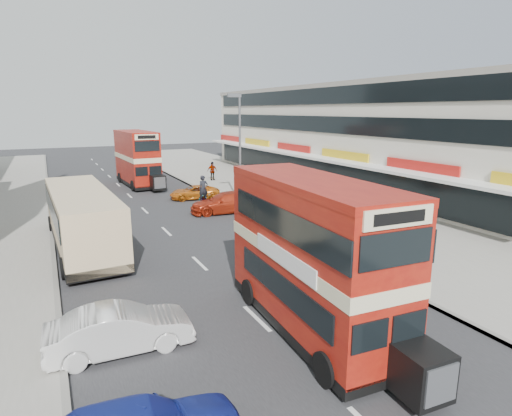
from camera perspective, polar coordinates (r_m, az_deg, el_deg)
ground at (r=13.53m, az=4.07°, el=-18.11°), size 160.00×160.00×0.00m
road_surface at (r=31.32m, az=-14.72°, el=-0.32°), size 12.00×90.00×0.01m
pavement_right at (r=35.59m, az=4.51°, el=1.75°), size 12.00×90.00×0.15m
kerb_left at (r=30.74m, az=-25.90°, el=-1.33°), size 0.20×90.00×0.16m
kerb_right at (r=33.01m, az=-4.32°, el=0.87°), size 0.20×90.00×0.16m
commercial_row at (r=41.19m, az=12.85°, el=9.48°), size 9.90×46.20×9.30m
street_lamp at (r=30.68m, az=-2.32°, el=8.86°), size 1.00×0.20×8.12m
bus_main at (r=13.58m, az=7.55°, el=-6.30°), size 2.82×8.82×4.79m
bus_second at (r=41.74m, az=-15.68°, el=6.47°), size 2.88×9.01×4.94m
coach at (r=23.46m, az=-22.33°, el=-1.10°), size 3.16×10.77×2.83m
car_left_front at (r=13.58m, az=-17.77°, el=-15.28°), size 4.24×1.63×1.38m
car_right_a at (r=29.61m, az=-4.04°, el=0.74°), size 5.18×2.64×1.44m
car_right_b at (r=34.52m, az=-8.26°, el=2.10°), size 4.13×2.31×1.09m
pedestrian_near at (r=29.15m, az=2.99°, el=1.08°), size 0.74×0.68×1.66m
pedestrian_far at (r=42.77m, az=-5.90°, el=4.97°), size 1.12×0.55×1.85m
cyclist at (r=31.60m, az=-7.05°, el=1.60°), size 0.74×1.88×2.33m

